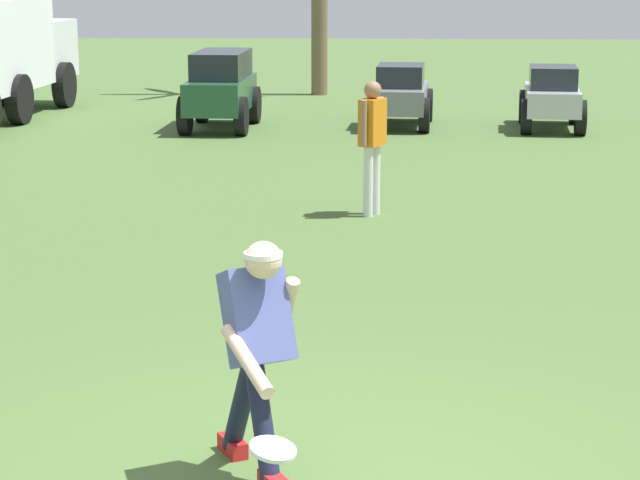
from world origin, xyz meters
The scene contains 6 objects.
frisbee_thrower centered at (-0.36, 0.20, 0.80)m, with size 0.56×1.09×1.42m.
frisbee_in_flight centered at (-0.21, -0.47, 0.45)m, with size 0.35×0.35×0.08m.
teammate_near_sideline centered at (0.20, 7.75, 0.94)m, with size 0.33×0.47×1.56m.
parked_car_slot_a centered at (-2.52, 15.16, 0.72)m, with size 1.21×2.43×1.34m.
parked_car_slot_b centered at (0.62, 15.58, 0.56)m, with size 1.22×2.25×1.10m.
parked_car_slot_c centered at (3.25, 15.39, 0.56)m, with size 1.26×2.27×1.10m.
Camera 1 is at (0.35, -6.49, 2.94)m, focal length 70.00 mm.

